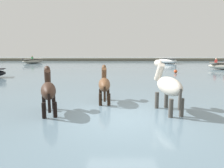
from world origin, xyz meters
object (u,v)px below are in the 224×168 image
Objects in this scene: horse_lead_bay at (104,85)px; boat_near_port at (33,61)px; boat_far_offshore at (167,61)px; channel_buoy at (176,71)px; horse_trailing_pinto at (168,87)px; horse_flank_dark_bay at (48,92)px.

horse_lead_bay is 0.53× the size of boat_near_port.
boat_far_offshore is 13.52m from channel_buoy.
horse_trailing_pinto is 3.90m from horse_flank_dark_bay.
horse_flank_dark_bay is 27.03m from boat_far_offshore.
horse_flank_dark_bay is 27.08m from boat_near_port.
horse_lead_bay reaches higher than boat_far_offshore.
boat_far_offshore is (20.37, -0.02, 0.09)m from boat_near_port.
horse_flank_dark_bay is at bearing -112.06° from boat_far_offshore.
boat_near_port is at bearing 112.18° from horse_flank_dark_bay.
horse_trailing_pinto is 0.60× the size of boat_near_port.
channel_buoy is (17.79, -13.29, -0.18)m from boat_near_port.
horse_trailing_pinto is at bearing -104.13° from boat_far_offshore.
horse_flank_dark_bay is 14.01m from channel_buoy.
horse_trailing_pinto is (2.15, -1.26, 0.16)m from horse_lead_bay.
boat_far_offshore is at bearing 67.94° from horse_flank_dark_bay.
channel_buoy is at bearing 60.59° from horse_lead_bay.
horse_lead_bay is at bearing -109.61° from boat_far_offshore.
boat_near_port is at bearing 119.55° from horse_trailing_pinto.
horse_trailing_pinto is 12.18m from channel_buoy.
channel_buoy is (5.83, 10.34, -0.50)m from horse_lead_bay.
horse_lead_bay is 2.72× the size of channel_buoy.
horse_trailing_pinto is 0.50× the size of boat_far_offshore.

